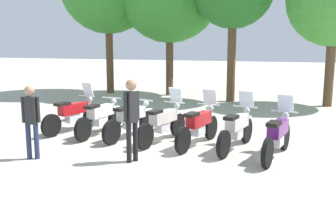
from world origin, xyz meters
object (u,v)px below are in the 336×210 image
person_1 (132,113)px  tree_3 (335,0)px  motorcycle_0 (73,114)px  motorcycle_2 (131,120)px  motorcycle_4 (199,125)px  motorcycle_5 (237,129)px  person_0 (31,117)px  motorcycle_1 (100,117)px  motorcycle_6 (278,135)px  motorcycle_3 (163,123)px

person_1 → tree_3: 10.58m
motorcycle_0 → motorcycle_2: bearing=-81.5°
motorcycle_4 → person_1: 2.09m
motorcycle_5 → person_0: size_ratio=1.30×
motorcycle_1 → person_1: size_ratio=1.20×
motorcycle_0 → motorcycle_5: size_ratio=0.99×
motorcycle_4 → tree_3: (3.79, 7.17, 3.65)m
motorcycle_5 → person_1: person_1 is taller
motorcycle_4 → motorcycle_6: size_ratio=0.99×
motorcycle_3 → tree_3: bearing=-17.7°
motorcycle_1 → motorcycle_2: bearing=-88.1°
motorcycle_1 → motorcycle_4: (2.86, -0.32, 0.01)m
motorcycle_0 → motorcycle_6: same height
person_1 → motorcycle_3: bearing=-62.6°
motorcycle_0 → person_1: bearing=-112.3°
person_1 → motorcycle_4: bearing=-90.8°
motorcycle_6 → tree_3: bearing=-0.4°
motorcycle_3 → motorcycle_1: bearing=98.3°
motorcycle_3 → motorcycle_6: (2.85, -0.55, 0.00)m
motorcycle_3 → motorcycle_4: bearing=-78.0°
motorcycle_3 → motorcycle_6: size_ratio=0.99×
motorcycle_6 → motorcycle_2: bearing=93.1°
motorcycle_4 → tree_3: size_ratio=0.36×
motorcycle_2 → motorcycle_3: motorcycle_3 is taller
motorcycle_3 → motorcycle_4: (0.95, -0.07, 0.00)m
motorcycle_1 → motorcycle_3: (1.91, -0.26, 0.01)m
motorcycle_6 → person_1: 3.30m
motorcycle_1 → person_0: size_ratio=1.32×
motorcycle_2 → person_0: (-1.41, -2.33, 0.46)m
motorcycle_0 → tree_3: size_ratio=0.35×
motorcycle_1 → motorcycle_5: bearing=-87.7°
motorcycle_2 → motorcycle_3: size_ratio=1.00×
motorcycle_2 → tree_3: tree_3 is taller
motorcycle_6 → person_0: size_ratio=1.31×
motorcycle_2 → motorcycle_6: 3.87m
motorcycle_2 → motorcycle_5: 2.87m
motorcycle_2 → person_1: bearing=-141.4°
motorcycle_3 → motorcycle_6: same height
motorcycle_0 → motorcycle_4: same height
motorcycle_1 → motorcycle_2: size_ratio=1.02×
motorcycle_3 → motorcycle_5: size_ratio=0.99×
motorcycle_3 → tree_3: size_ratio=0.36×
motorcycle_0 → person_0: size_ratio=1.29×
motorcycle_5 → person_0: person_0 is taller
motorcycle_5 → motorcycle_0: bearing=97.6°
motorcycle_3 → person_0: bearing=148.7°
motorcycle_2 → motorcycle_4: size_ratio=1.00×
motorcycle_1 → person_0: person_0 is taller
motorcycle_2 → motorcycle_1: bearing=99.6°
motorcycle_0 → tree_3: bearing=-32.2°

